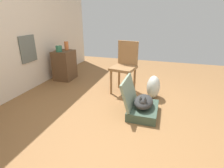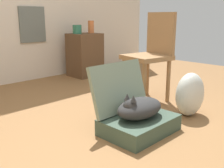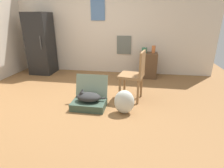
% 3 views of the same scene
% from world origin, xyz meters
% --- Properties ---
extents(ground_plane, '(7.68, 7.68, 0.00)m').
position_xyz_m(ground_plane, '(0.00, 0.00, 0.00)').
color(ground_plane, olive).
rests_on(ground_plane, ground).
extents(suitcase_base, '(0.60, 0.43, 0.13)m').
position_xyz_m(suitcase_base, '(0.33, -0.16, 0.07)').
color(suitcase_base, '#384C3D').
rests_on(suitcase_base, ground).
extents(suitcase_lid, '(0.60, 0.16, 0.42)m').
position_xyz_m(suitcase_lid, '(0.33, 0.07, 0.34)').
color(suitcase_lid, gray).
rests_on(suitcase_lid, suitcase_base).
extents(cat, '(0.52, 0.28, 0.22)m').
position_xyz_m(cat, '(0.32, -0.16, 0.22)').
color(cat, '#2D2D2D').
rests_on(cat, suitcase_base).
extents(plastic_bag_white, '(0.34, 0.24, 0.42)m').
position_xyz_m(plastic_bag_white, '(0.98, -0.24, 0.21)').
color(plastic_bag_white, silver).
rests_on(plastic_bag_white, ground).
extents(side_table, '(0.47, 0.40, 0.67)m').
position_xyz_m(side_table, '(1.42, 1.85, 0.34)').
color(side_table, brown).
rests_on(side_table, ground).
extents(vase_tall, '(0.14, 0.14, 0.13)m').
position_xyz_m(vase_tall, '(1.30, 1.88, 0.74)').
color(vase_tall, '#2D7051').
rests_on(vase_tall, side_table).
extents(vase_short, '(0.09, 0.09, 0.19)m').
position_xyz_m(vase_short, '(1.53, 1.82, 0.77)').
color(vase_short, '#CC6B38').
rests_on(vase_short, side_table).
extents(chair, '(0.52, 0.50, 0.98)m').
position_xyz_m(chair, '(1.12, 0.33, 0.54)').
color(chair, olive).
rests_on(chair, ground).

